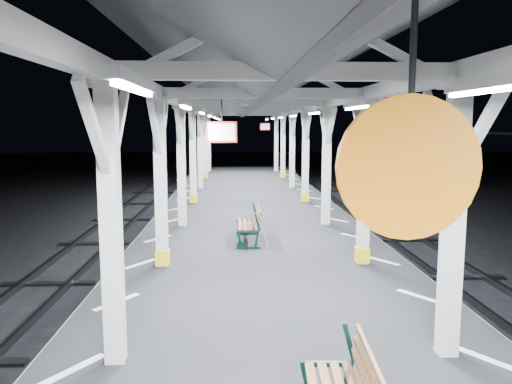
{
  "coord_description": "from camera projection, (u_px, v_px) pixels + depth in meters",
  "views": [
    {
      "loc": [
        -0.6,
        -7.68,
        3.8
      ],
      "look_at": [
        -0.05,
        4.01,
        2.2
      ],
      "focal_mm": 35.0,
      "sensor_mm": 36.0,
      "label": 1
    }
  ],
  "objects": [
    {
      "name": "ground",
      "position": [
        271.0,
        358.0,
        8.14
      ],
      "size": [
        120.0,
        120.0,
        0.0
      ],
      "primitive_type": "plane",
      "color": "black",
      "rests_on": "ground"
    },
    {
      "name": "hazard_stripes_right",
      "position": [
        421.0,
        297.0,
        8.12
      ],
      "size": [
        1.0,
        48.0,
        0.01
      ],
      "primitive_type": "cube",
      "color": "silver",
      "rests_on": "platform"
    },
    {
      "name": "platform",
      "position": [
        271.0,
        329.0,
        8.07
      ],
      "size": [
        6.0,
        50.0,
        1.0
      ],
      "primitive_type": "cube",
      "color": "black",
      "rests_on": "ground"
    },
    {
      "name": "canopy",
      "position": [
        272.0,
        73.0,
        7.51
      ],
      "size": [
        5.4,
        49.0,
        4.65
      ],
      "color": "silver",
      "rests_on": "platform"
    },
    {
      "name": "hazard_stripes_left",
      "position": [
        117.0,
        302.0,
        7.89
      ],
      "size": [
        1.0,
        48.0,
        0.01
      ],
      "primitive_type": "cube",
      "color": "silver",
      "rests_on": "platform"
    },
    {
      "name": "bench_mid",
      "position": [
        251.0,
        223.0,
        11.91
      ],
      "size": [
        0.59,
        1.53,
        0.83
      ],
      "rotation": [
        0.0,
        0.0,
        -0.01
      ],
      "color": "black",
      "rests_on": "platform"
    }
  ]
}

